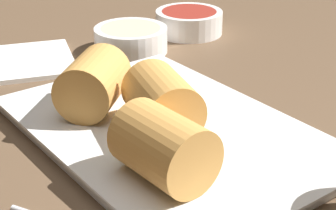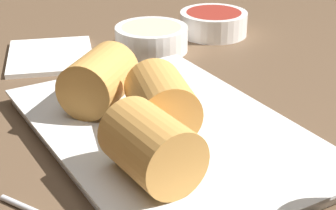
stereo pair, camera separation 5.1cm
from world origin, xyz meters
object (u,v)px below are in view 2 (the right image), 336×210
at_px(serving_plate, 168,134).
at_px(napkin, 51,56).
at_px(dipping_bowl_far, 213,22).
at_px(dipping_bowl_near, 151,38).

xyz_separation_m(serving_plate, napkin, (-0.27, -0.02, -0.00)).
distance_m(serving_plate, dipping_bowl_far, 0.32).
bearing_deg(dipping_bowl_near, dipping_bowl_far, 97.38).
xyz_separation_m(dipping_bowl_near, napkin, (-0.04, -0.13, -0.01)).
bearing_deg(dipping_bowl_far, napkin, -96.54).
relative_size(serving_plate, dipping_bowl_near, 3.31).
height_order(serving_plate, napkin, serving_plate).
relative_size(dipping_bowl_near, napkin, 0.63).
distance_m(dipping_bowl_far, napkin, 0.24).
bearing_deg(napkin, dipping_bowl_near, 71.88).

